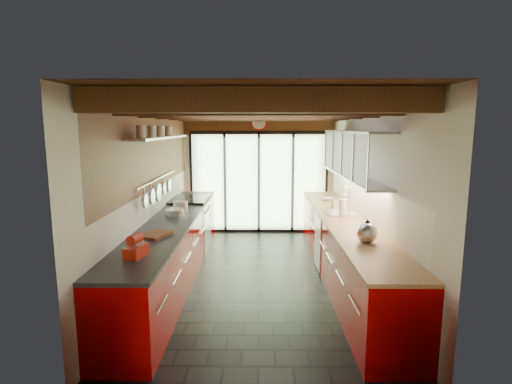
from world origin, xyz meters
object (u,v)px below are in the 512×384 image
stand_mixer (136,247)px  paper_towel (343,208)px  soap_bottle (334,202)px  kettle (367,231)px  bowl (328,199)px

stand_mixer → paper_towel: paper_towel is taller
paper_towel → soap_bottle: 0.67m
kettle → soap_bottle: kettle is taller
paper_towel → bowl: 1.33m
kettle → paper_towel: (0.00, 1.38, 0.00)m
stand_mixer → kettle: size_ratio=0.89×
kettle → bowl: kettle is taller
bowl → stand_mixer: bearing=-128.0°
stand_mixer → kettle: (2.54, 0.55, 0.03)m
paper_towel → soap_bottle: bearing=90.0°
kettle → paper_towel: 1.38m
stand_mixer → bowl: size_ratio=1.50×
paper_towel → soap_bottle: size_ratio=1.80×
paper_towel → soap_bottle: (0.00, 0.67, -0.04)m
stand_mixer → paper_towel: bearing=37.2°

